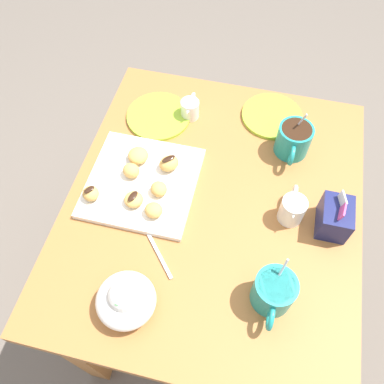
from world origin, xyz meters
TOP-DOWN VIEW (x-y plane):
  - ground_plane at (0.00, 0.00)m, footprint 8.00×8.00m
  - dining_table at (0.00, 0.00)m, footprint 0.85×0.73m
  - pastry_plate_square at (-0.01, -0.19)m, footprint 0.27×0.27m
  - coffee_mug_teal_left at (-0.21, 0.17)m, footprint 0.13×0.09m
  - coffee_mug_teal_right at (0.21, 0.17)m, footprint 0.13×0.09m
  - cream_pitcher_white at (-0.00, 0.19)m, footprint 0.10×0.06m
  - sugar_caddy at (-0.00, 0.29)m, footprint 0.09×0.07m
  - ice_cream_bowl at (0.30, -0.13)m, footprint 0.13×0.13m
  - chocolate_sauce_pitcher at (-0.27, -0.13)m, footprint 0.09×0.05m
  - saucer_lime_left at (-0.24, -0.21)m, footprint 0.18×0.18m
  - saucer_lime_right at (-0.32, 0.11)m, footprint 0.17×0.17m
  - loose_spoon_near_saucer at (0.14, -0.12)m, footprint 0.13×0.11m
  - beignet_0 at (0.01, -0.14)m, footprint 0.06×0.06m
  - beignet_1 at (-0.07, -0.22)m, footprint 0.07×0.07m
  - beignet_2 at (-0.07, -0.13)m, footprint 0.07×0.07m
  - chocolate_drizzle_2 at (-0.07, -0.13)m, footprint 0.04×0.04m
  - beignet_3 at (0.06, -0.19)m, footprint 0.06×0.06m
  - chocolate_drizzle_3 at (0.06, -0.19)m, footprint 0.04×0.03m
  - beignet_4 at (-0.02, -0.22)m, footprint 0.05×0.06m
  - beignet_5 at (0.07, -0.30)m, footprint 0.06×0.06m
  - chocolate_drizzle_5 at (0.07, -0.30)m, footprint 0.03×0.03m
  - beignet_6 at (0.07, -0.13)m, footprint 0.05×0.05m

SIDE VIEW (x-z plane):
  - ground_plane at x=0.00m, z-range 0.00..0.00m
  - dining_table at x=0.00m, z-range 0.21..0.94m
  - loose_spoon_near_saucer at x=0.14m, z-range 0.73..0.74m
  - saucer_lime_left at x=-0.24m, z-range 0.73..0.74m
  - saucer_lime_right at x=-0.32m, z-range 0.73..0.74m
  - pastry_plate_square at x=-0.01m, z-range 0.73..0.74m
  - beignet_3 at x=0.06m, z-range 0.74..0.77m
  - chocolate_sauce_pitcher at x=-0.27m, z-range 0.73..0.79m
  - beignet_1 at x=-0.07m, z-range 0.74..0.78m
  - beignet_6 at x=0.07m, z-range 0.74..0.78m
  - beignet_0 at x=0.01m, z-range 0.74..0.78m
  - beignet_5 at x=0.07m, z-range 0.74..0.78m
  - beignet_4 at x=-0.02m, z-range 0.74..0.78m
  - beignet_2 at x=-0.07m, z-range 0.74..0.78m
  - cream_pitcher_white at x=0.00m, z-range 0.73..0.81m
  - sugar_caddy at x=0.00m, z-range 0.72..0.82m
  - ice_cream_bowl at x=0.30m, z-range 0.72..0.82m
  - chocolate_drizzle_3 at x=0.06m, z-range 0.77..0.78m
  - coffee_mug_teal_left at x=-0.21m, z-range 0.71..0.84m
  - coffee_mug_teal_right at x=0.21m, z-range 0.71..0.84m
  - chocolate_drizzle_5 at x=0.07m, z-range 0.78..0.78m
  - chocolate_drizzle_2 at x=-0.07m, z-range 0.78..0.79m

